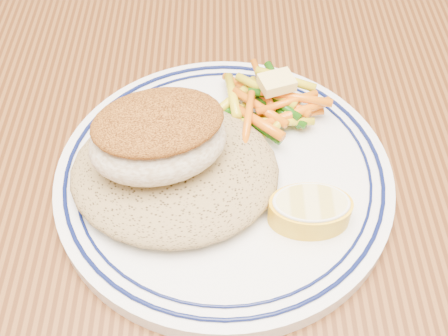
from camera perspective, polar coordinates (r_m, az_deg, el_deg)
dining_table at (r=0.51m, az=4.29°, el=-9.07°), size 1.50×0.90×0.75m
plate at (r=0.43m, az=-0.00°, el=-0.89°), size 0.25×0.25×0.02m
rice_pilaf at (r=0.41m, az=-5.05°, el=-0.00°), size 0.15×0.13×0.03m
fish_fillet at (r=0.38m, az=-6.70°, el=3.14°), size 0.11×0.09×0.05m
vegetable_pile at (r=0.45m, az=4.22°, el=6.31°), size 0.10×0.10×0.03m
butter_pat at (r=0.44m, az=5.38°, el=8.65°), size 0.03×0.03×0.01m
lemon_wedge at (r=0.39m, az=8.73°, el=-4.21°), size 0.06×0.05×0.02m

